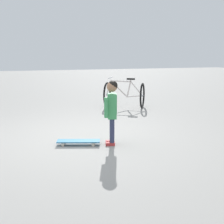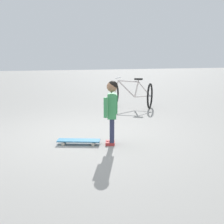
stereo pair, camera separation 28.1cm
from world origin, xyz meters
name	(u,v)px [view 1 (the left image)]	position (x,y,z in m)	size (l,w,h in m)	color
ground_plane	(72,138)	(0.00, 0.00, 0.00)	(50.00, 50.00, 0.00)	gray
child_person	(112,106)	(-0.53, 0.59, 0.66)	(0.31, 0.30, 1.06)	#2D3351
skateboard	(79,141)	(-0.01, 0.41, 0.06)	(0.73, 0.43, 0.07)	teal
bicycle_near	(124,94)	(-2.15, -2.55, 0.38)	(1.28, 1.20, 0.85)	black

